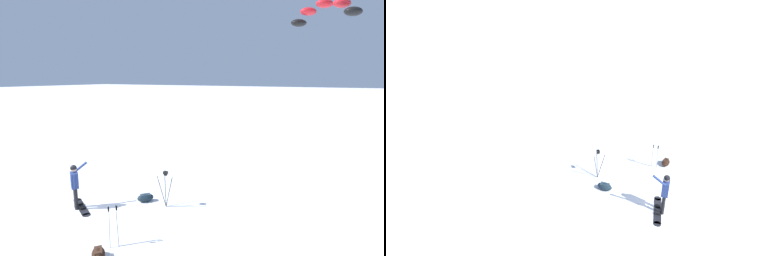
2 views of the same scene
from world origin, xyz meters
TOP-DOWN VIEW (x-y plane):
  - ground_plane at (0.00, 0.00)m, footprint 300.00×300.00m
  - snowboarder at (0.05, -0.74)m, footprint 0.79×0.48m
  - snowboard at (-0.10, -0.64)m, footprint 1.05×1.69m
  - traction_kite at (-11.26, 6.73)m, footprint 3.29×4.12m
  - gear_bag_large at (1.93, 2.41)m, footprint 0.69×0.72m
  - camera_tripod at (-1.72, 2.26)m, footprint 0.54×0.58m
  - gear_bag_small at (-1.72, 1.26)m, footprint 0.75×0.71m
  - ski_poles at (1.22, 2.33)m, footprint 0.33×0.31m

SIDE VIEW (x-z plane):
  - ground_plane at x=0.00m, z-range 0.00..0.00m
  - snowboard at x=-0.10m, z-range -0.03..0.07m
  - gear_bag_large at x=1.93m, z-range 0.01..0.32m
  - gear_bag_small at x=-1.72m, z-range 0.01..0.33m
  - ski_poles at x=1.22m, z-range 0.20..1.46m
  - camera_tripod at x=-1.72m, z-range 0.30..1.76m
  - snowboarder at x=0.05m, z-range 0.19..1.98m
  - traction_kite at x=-11.26m, z-range 8.13..9.32m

